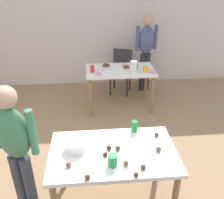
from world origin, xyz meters
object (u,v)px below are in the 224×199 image
Objects in this scene: dining_table_far at (120,75)px; person_girl_near at (16,145)px; dining_table_near at (113,159)px; mixing_bowl at (76,146)px; chair_far_table at (121,69)px; soda_can at (135,126)px; pitcher_far at (134,67)px; person_adult_far at (146,47)px.

dining_table_far is 0.80× the size of person_girl_near.
dining_table_near is 0.39m from mixing_bowl.
chair_far_table reaches higher than dining_table_near.
person_girl_near reaches higher than dining_table_far.
soda_can reaches higher than chair_far_table.
pitcher_far reaches higher than mixing_bowl.
chair_far_table is at bearing 80.86° from dining_table_far.
pitcher_far reaches higher than dining_table_near.
chair_far_table is 2.53m from soda_can.
person_adult_far reaches higher than chair_far_table.
dining_table_near is at bearing -9.92° from mixing_bowl.
soda_can reaches higher than dining_table_near.
soda_can reaches higher than dining_table_far.
dining_table_near is 2.16m from dining_table_far.
dining_table_near is at bearing -98.74° from chair_far_table.
chair_far_table is 0.65m from person_adult_far.
dining_table_near is 1.40× the size of chair_far_table.
soda_can is (-0.66, -2.52, -0.12)m from person_adult_far.
person_adult_far reaches higher than soda_can.
person_girl_near is 2.37m from pitcher_far.
person_girl_near is 3.36m from person_adult_far.
chair_far_table is 0.97m from pitcher_far.
person_girl_near is at bearing -115.23° from chair_far_table.
soda_can is (0.62, 0.25, 0.02)m from mixing_bowl.
person_adult_far is 3.06m from mixing_bowl.
person_adult_far is 1.00m from pitcher_far.
person_adult_far reaches higher than pitcher_far.
soda_can is at bearing -93.99° from chair_far_table.
pitcher_far is (1.41, 1.91, -0.02)m from person_girl_near.
person_adult_far is 2.61m from soda_can.
mixing_bowl is (-0.79, -2.76, 0.30)m from chair_far_table.
dining_table_near is 1.03× the size of dining_table_far.
chair_far_table is 2.88m from mixing_bowl.
mixing_bowl is 0.98× the size of pitcher_far.
chair_far_table is at bearing 64.77° from person_girl_near.
soda_can is at bearing 14.80° from person_girl_near.
dining_table_far is 0.76× the size of person_adult_far.
dining_table_far is at bearing -99.14° from chair_far_table.
person_adult_far is 7.11× the size of pitcher_far.
person_girl_near is 1.19m from soda_can.
soda_can is at bearing 22.29° from mixing_bowl.
soda_can is at bearing -104.59° from person_adult_far.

